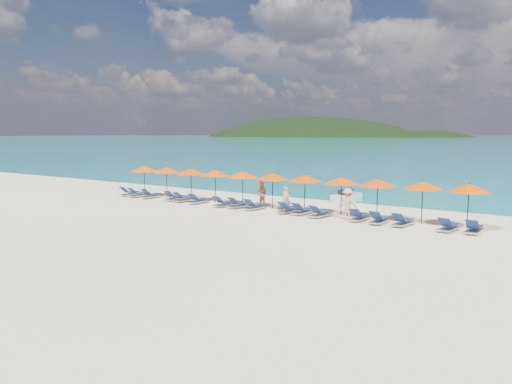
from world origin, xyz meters
The scene contains 35 objects.
ground centered at (0.00, 0.00, 0.00)m, with size 1400.00×1400.00×0.00m, color beige.
headland_main centered at (-300.00, 540.00, -38.00)m, with size 374.00×242.00×126.50m.
headland_small centered at (-150.00, 560.00, -35.00)m, with size 162.00×126.00×85.50m.
jetski centered at (2.75, 9.73, 0.37)m, with size 1.25×2.63×0.90m.
beachgoer_a centered at (1.42, 4.19, 0.77)m, with size 0.56×0.37×1.54m, color tan.
beachgoer_b centered at (-0.83, 4.80, 0.83)m, with size 0.81×0.46×1.66m, color tan.
beachgoer_c centered at (5.68, 3.66, 0.87)m, with size 1.12×0.52×1.73m, color tan.
umbrella_0 centered at (-11.64, 4.67, 2.02)m, with size 2.10×2.10×2.28m.
umbrella_1 centered at (-9.35, 4.78, 2.02)m, with size 2.10×2.10×2.28m.
umbrella_2 centered at (-7.01, 4.88, 2.02)m, with size 2.10×2.10×2.28m.
umbrella_3 centered at (-4.62, 4.71, 2.02)m, with size 2.10×2.10×2.28m.
umbrella_4 centered at (-2.29, 4.71, 2.02)m, with size 2.10×2.10×2.28m.
umbrella_5 centered at (0.07, 4.69, 2.02)m, with size 2.10×2.10×2.28m.
umbrella_6 centered at (2.31, 4.84, 2.02)m, with size 2.10×2.10×2.28m.
umbrella_7 centered at (4.77, 4.75, 2.02)m, with size 2.10×2.10×2.28m.
umbrella_8 centered at (6.89, 4.83, 2.02)m, with size 2.10×2.10×2.28m.
umbrella_9 centered at (9.34, 4.86, 2.02)m, with size 2.10×2.10×2.28m.
umbrella_10 centered at (11.60, 4.89, 2.02)m, with size 2.10×2.10×2.28m.
lounger_0 centered at (-12.21, 3.67, 0.24)m, with size 0.64×1.71×0.66m.
lounger_1 centered at (-11.07, 3.54, 0.24)m, with size 0.75×1.74×0.66m.
lounger_2 centered at (-9.84, 3.67, 0.24)m, with size 0.66×1.71×0.66m.
lounger_3 centered at (-7.60, 3.73, 0.24)m, with size 0.74×1.74×0.66m.
lounger_4 centered at (-6.53, 3.59, 0.24)m, with size 0.72×1.74×0.66m.
lounger_5 centered at (-5.18, 3.59, 0.24)m, with size 0.67×1.72×0.66m.
lounger_6 centered at (-2.84, 3.45, 0.24)m, with size 0.79×1.76×0.66m.
lounger_7 centered at (-1.75, 3.58, 0.24)m, with size 0.77×1.75×0.66m.
lounger_8 centered at (-0.48, 3.54, 0.24)m, with size 0.72×1.73×0.66m.
lounger_9 centered at (1.84, 3.70, 0.24)m, with size 0.62×1.70×0.66m.
lounger_10 centered at (2.82, 3.70, 0.24)m, with size 0.71×1.73×0.66m.
lounger_11 centered at (4.11, 3.43, 0.24)m, with size 0.76×1.75×0.66m.
lounger_12 centered at (6.40, 3.66, 0.24)m, with size 0.62×1.70×0.66m.
lounger_13 centered at (7.57, 3.48, 0.24)m, with size 0.64×1.71×0.66m.
lounger_14 centered at (8.80, 3.53, 0.24)m, with size 0.78×1.75×0.66m.
lounger_15 centered at (11.07, 3.51, 0.24)m, with size 0.79×1.75×0.66m.
lounger_16 centered at (12.18, 3.69, 0.24)m, with size 0.64×1.71×0.66m.
Camera 1 is at (17.24, -21.17, 4.72)m, focal length 35.00 mm.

